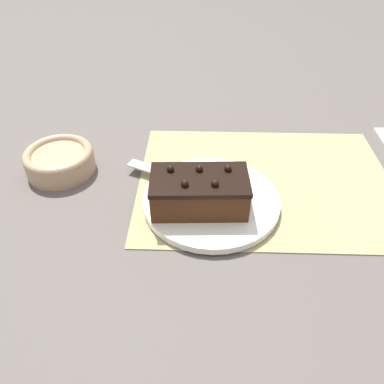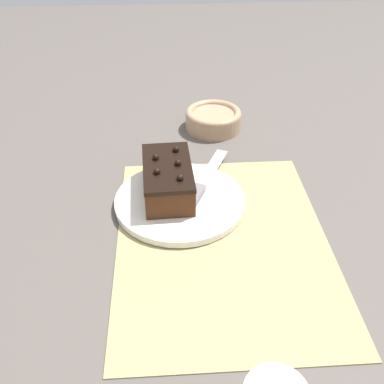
{
  "view_description": "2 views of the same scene",
  "coord_description": "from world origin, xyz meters",
  "px_view_note": "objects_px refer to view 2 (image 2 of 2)",
  "views": [
    {
      "loc": [
        -0.12,
        -0.54,
        0.43
      ],
      "look_at": [
        -0.13,
        -0.08,
        0.04
      ],
      "focal_mm": 35.0,
      "sensor_mm": 36.0,
      "label": 1
    },
    {
      "loc": [
        0.53,
        -0.08,
        0.5
      ],
      "look_at": [
        -0.06,
        -0.05,
        0.06
      ],
      "focal_mm": 42.0,
      "sensor_mm": 36.0,
      "label": 2
    }
  ],
  "objects_px": {
    "serving_knife": "(201,187)",
    "chocolate_cake": "(168,179)",
    "cake_plate": "(180,201)",
    "small_bowl": "(213,119)"
  },
  "relations": [
    {
      "from": "chocolate_cake",
      "to": "serving_knife",
      "type": "relative_size",
      "value": 0.79
    },
    {
      "from": "serving_knife",
      "to": "small_bowl",
      "type": "xyz_separation_m",
      "value": [
        -0.26,
        0.05,
        0.0
      ]
    },
    {
      "from": "chocolate_cake",
      "to": "serving_knife",
      "type": "distance_m",
      "value": 0.06
    },
    {
      "from": "small_bowl",
      "to": "serving_knife",
      "type": "bearing_deg",
      "value": -10.65
    },
    {
      "from": "chocolate_cake",
      "to": "small_bowl",
      "type": "distance_m",
      "value": 0.28
    },
    {
      "from": "cake_plate",
      "to": "serving_knife",
      "type": "xyz_separation_m",
      "value": [
        -0.02,
        0.04,
        0.01
      ]
    },
    {
      "from": "cake_plate",
      "to": "chocolate_cake",
      "type": "height_order",
      "value": "chocolate_cake"
    },
    {
      "from": "chocolate_cake",
      "to": "small_bowl",
      "type": "xyz_separation_m",
      "value": [
        -0.26,
        0.11,
        -0.02
      ]
    },
    {
      "from": "serving_knife",
      "to": "chocolate_cake",
      "type": "bearing_deg",
      "value": -152.27
    },
    {
      "from": "cake_plate",
      "to": "chocolate_cake",
      "type": "relative_size",
      "value": 1.46
    }
  ]
}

